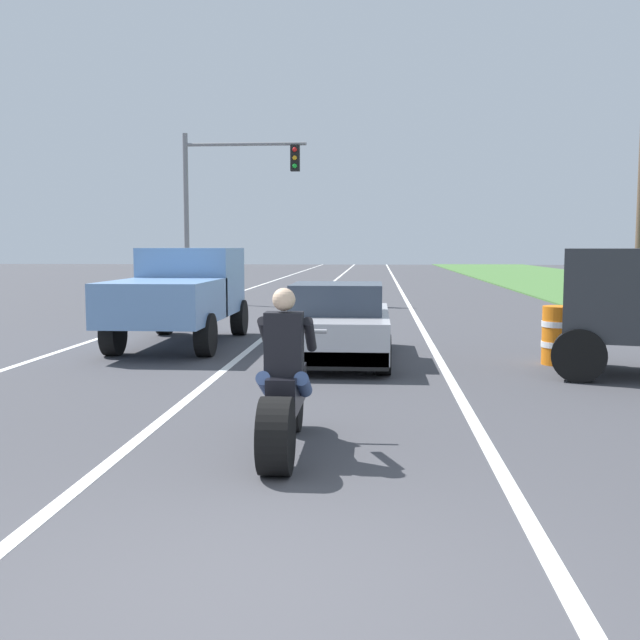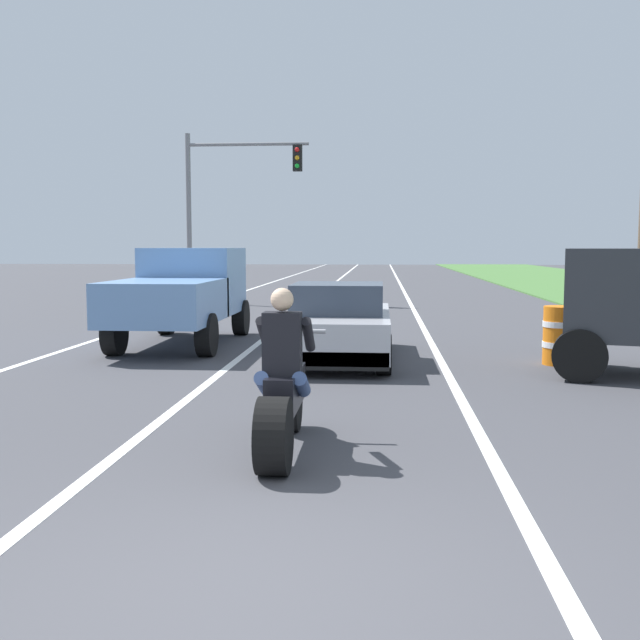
{
  "view_description": "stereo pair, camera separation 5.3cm",
  "coord_description": "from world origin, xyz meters",
  "px_view_note": "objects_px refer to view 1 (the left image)",
  "views": [
    {
      "loc": [
        0.67,
        -4.01,
        2.01
      ],
      "look_at": [
        -0.1,
        6.11,
        1.0
      ],
      "focal_mm": 41.52,
      "sensor_mm": 36.0,
      "label": 1
    },
    {
      "loc": [
        0.72,
        -4.0,
        2.01
      ],
      "look_at": [
        -0.1,
        6.11,
        1.0
      ],
      "focal_mm": 41.52,
      "sensor_mm": 36.0,
      "label": 2
    }
  ],
  "objects_px": {
    "construction_barrel_nearest": "(559,335)",
    "pickup_truck_left_lane_light_blue": "(181,291)",
    "motorcycle_with_rider": "(284,395)",
    "sports_car_silver": "(338,324)",
    "traffic_light_mast_near": "(223,191)"
  },
  "relations": [
    {
      "from": "construction_barrel_nearest",
      "to": "pickup_truck_left_lane_light_blue",
      "type": "bearing_deg",
      "value": 163.8
    },
    {
      "from": "motorcycle_with_rider",
      "to": "sports_car_silver",
      "type": "xyz_separation_m",
      "value": [
        0.19,
        6.13,
        0.04
      ]
    },
    {
      "from": "pickup_truck_left_lane_light_blue",
      "to": "sports_car_silver",
      "type": "bearing_deg",
      "value": -28.59
    },
    {
      "from": "pickup_truck_left_lane_light_blue",
      "to": "motorcycle_with_rider",
      "type": "bearing_deg",
      "value": -68.58
    },
    {
      "from": "motorcycle_with_rider",
      "to": "sports_car_silver",
      "type": "relative_size",
      "value": 0.51
    },
    {
      "from": "traffic_light_mast_near",
      "to": "motorcycle_with_rider",
      "type": "bearing_deg",
      "value": -76.63
    },
    {
      "from": "pickup_truck_left_lane_light_blue",
      "to": "traffic_light_mast_near",
      "type": "xyz_separation_m",
      "value": [
        -1.47,
        11.34,
        2.88
      ]
    },
    {
      "from": "motorcycle_with_rider",
      "to": "traffic_light_mast_near",
      "type": "height_order",
      "value": "traffic_light_mast_near"
    },
    {
      "from": "motorcycle_with_rider",
      "to": "pickup_truck_left_lane_light_blue",
      "type": "distance_m",
      "value": 8.53
    },
    {
      "from": "sports_car_silver",
      "to": "motorcycle_with_rider",
      "type": "bearing_deg",
      "value": -91.76
    },
    {
      "from": "motorcycle_with_rider",
      "to": "sports_car_silver",
      "type": "distance_m",
      "value": 6.13
    },
    {
      "from": "sports_car_silver",
      "to": "pickup_truck_left_lane_light_blue",
      "type": "relative_size",
      "value": 0.9
    },
    {
      "from": "motorcycle_with_rider",
      "to": "pickup_truck_left_lane_light_blue",
      "type": "bearing_deg",
      "value": 111.42
    },
    {
      "from": "motorcycle_with_rider",
      "to": "traffic_light_mast_near",
      "type": "distance_m",
      "value": 20.09
    },
    {
      "from": "construction_barrel_nearest",
      "to": "motorcycle_with_rider",
      "type": "bearing_deg",
      "value": -124.17
    }
  ]
}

